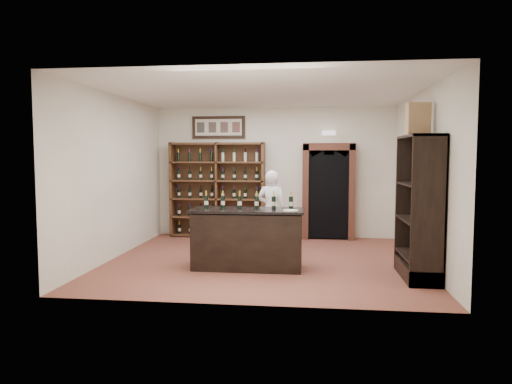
# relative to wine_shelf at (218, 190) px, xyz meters

# --- Properties ---
(floor) EXTENTS (5.50, 5.50, 0.00)m
(floor) POSITION_rel_wine_shelf_xyz_m (1.30, -2.33, -1.10)
(floor) COLOR brown
(floor) RESTS_ON ground
(ceiling) EXTENTS (5.50, 5.50, 0.00)m
(ceiling) POSITION_rel_wine_shelf_xyz_m (1.30, -2.33, 1.90)
(ceiling) COLOR white
(ceiling) RESTS_ON wall_back
(wall_back) EXTENTS (5.50, 0.04, 3.00)m
(wall_back) POSITION_rel_wine_shelf_xyz_m (1.30, 0.17, 0.40)
(wall_back) COLOR white
(wall_back) RESTS_ON ground
(wall_left) EXTENTS (0.04, 5.00, 3.00)m
(wall_left) POSITION_rel_wine_shelf_xyz_m (-1.45, -2.33, 0.40)
(wall_left) COLOR white
(wall_left) RESTS_ON ground
(wall_right) EXTENTS (0.04, 5.00, 3.00)m
(wall_right) POSITION_rel_wine_shelf_xyz_m (4.05, -2.33, 0.40)
(wall_right) COLOR white
(wall_right) RESTS_ON ground
(wine_shelf) EXTENTS (2.20, 0.38, 2.20)m
(wine_shelf) POSITION_rel_wine_shelf_xyz_m (0.00, 0.00, 0.00)
(wine_shelf) COLOR #53331C
(wine_shelf) RESTS_ON ground
(framed_picture) EXTENTS (1.25, 0.04, 0.52)m
(framed_picture) POSITION_rel_wine_shelf_xyz_m (0.00, 0.14, 1.45)
(framed_picture) COLOR black
(framed_picture) RESTS_ON wall_back
(arched_doorway) EXTENTS (1.17, 0.35, 2.17)m
(arched_doorway) POSITION_rel_wine_shelf_xyz_m (2.55, -0.00, 0.04)
(arched_doorway) COLOR black
(arched_doorway) RESTS_ON ground
(emergency_light) EXTENTS (0.30, 0.10, 0.10)m
(emergency_light) POSITION_rel_wine_shelf_xyz_m (2.55, 0.09, 1.30)
(emergency_light) COLOR white
(emergency_light) RESTS_ON wall_back
(tasting_counter) EXTENTS (1.88, 0.78, 1.00)m
(tasting_counter) POSITION_rel_wine_shelf_xyz_m (1.10, -2.93, -0.61)
(tasting_counter) COLOR black
(tasting_counter) RESTS_ON ground
(counter_bottle_0) EXTENTS (0.07, 0.07, 0.30)m
(counter_bottle_0) POSITION_rel_wine_shelf_xyz_m (0.38, -2.86, 0.01)
(counter_bottle_0) COLOR black
(counter_bottle_0) RESTS_ON tasting_counter
(counter_bottle_1) EXTENTS (0.07, 0.07, 0.30)m
(counter_bottle_1) POSITION_rel_wine_shelf_xyz_m (0.67, -2.86, 0.01)
(counter_bottle_1) COLOR black
(counter_bottle_1) RESTS_ON tasting_counter
(counter_bottle_2) EXTENTS (0.07, 0.07, 0.30)m
(counter_bottle_2) POSITION_rel_wine_shelf_xyz_m (0.96, -2.86, 0.01)
(counter_bottle_2) COLOR black
(counter_bottle_2) RESTS_ON tasting_counter
(counter_bottle_3) EXTENTS (0.07, 0.07, 0.30)m
(counter_bottle_3) POSITION_rel_wine_shelf_xyz_m (1.24, -2.86, 0.01)
(counter_bottle_3) COLOR black
(counter_bottle_3) RESTS_ON tasting_counter
(counter_bottle_4) EXTENTS (0.07, 0.07, 0.30)m
(counter_bottle_4) POSITION_rel_wine_shelf_xyz_m (1.53, -2.86, 0.01)
(counter_bottle_4) COLOR black
(counter_bottle_4) RESTS_ON tasting_counter
(counter_bottle_5) EXTENTS (0.07, 0.07, 0.30)m
(counter_bottle_5) POSITION_rel_wine_shelf_xyz_m (1.82, -2.86, 0.01)
(counter_bottle_5) COLOR black
(counter_bottle_5) RESTS_ON tasting_counter
(side_cabinet) EXTENTS (0.48, 1.20, 2.20)m
(side_cabinet) POSITION_rel_wine_shelf_xyz_m (3.82, -3.23, -0.35)
(side_cabinet) COLOR black
(side_cabinet) RESTS_ON ground
(shopkeeper) EXTENTS (0.64, 0.48, 1.60)m
(shopkeeper) POSITION_rel_wine_shelf_xyz_m (1.37, -1.36, -0.30)
(shopkeeper) COLOR white
(shopkeeper) RESTS_ON ground
(plate) EXTENTS (0.25, 0.25, 0.02)m
(plate) POSITION_rel_wine_shelf_xyz_m (1.82, -3.14, -0.09)
(plate) COLOR beige
(plate) RESTS_ON tasting_counter
(wine_crate) EXTENTS (0.38, 0.21, 0.51)m
(wine_crate) POSITION_rel_wine_shelf_xyz_m (3.79, -3.02, 1.36)
(wine_crate) COLOR tan
(wine_crate) RESTS_ON side_cabinet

